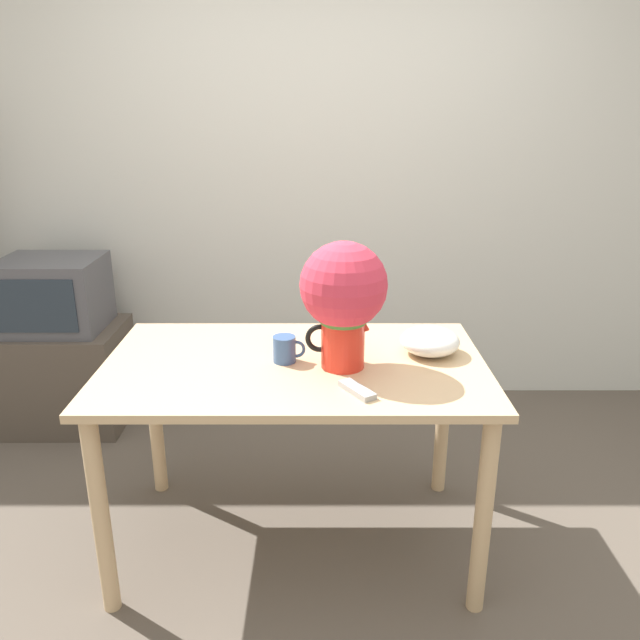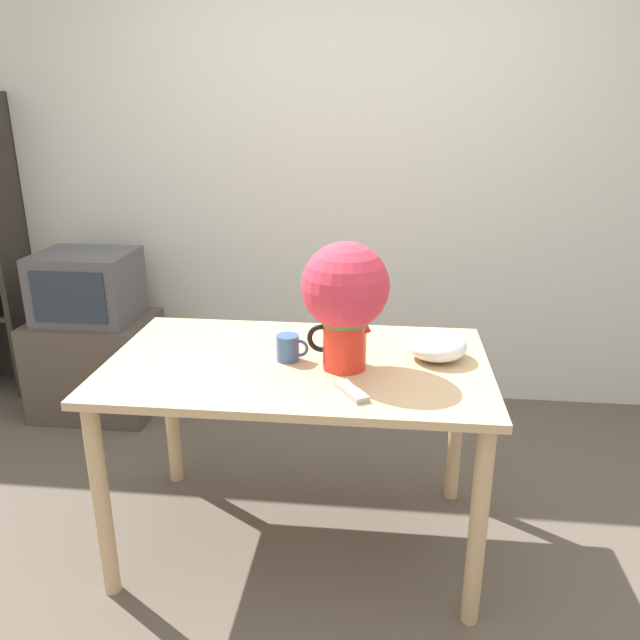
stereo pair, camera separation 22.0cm
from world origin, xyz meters
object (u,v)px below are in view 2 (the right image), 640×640
(white_bowl, at_px, (436,346))
(tv_set, at_px, (87,286))
(flower_vase, at_px, (345,296))
(coffee_mug, at_px, (289,348))

(white_bowl, xyz_separation_m, tv_set, (-1.82, 0.94, -0.10))
(tv_set, bearing_deg, flower_vase, -35.47)
(flower_vase, height_order, white_bowl, flower_vase)
(tv_set, bearing_deg, coffee_mug, -38.45)
(coffee_mug, xyz_separation_m, tv_set, (-1.28, 1.02, -0.10))
(flower_vase, bearing_deg, coffee_mug, 167.84)
(flower_vase, relative_size, white_bowl, 2.05)
(flower_vase, distance_m, coffee_mug, 0.31)
(coffee_mug, bearing_deg, white_bowl, 8.01)
(white_bowl, distance_m, tv_set, 2.05)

